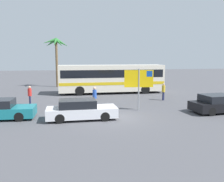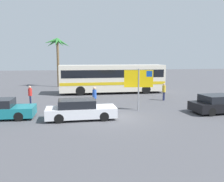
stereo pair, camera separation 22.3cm
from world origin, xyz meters
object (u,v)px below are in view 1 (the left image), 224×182
ferry_sign (139,80)px  pedestrian_crossing_lot (163,90)px  pedestrian_near_sign (95,96)px  pedestrian_by_bus (30,94)px  car_white (81,110)px  car_black (219,104)px  bus_front_coach (111,77)px

ferry_sign → pedestrian_crossing_lot: size_ratio=1.97×
pedestrian_near_sign → pedestrian_by_bus: bearing=176.0°
car_white → pedestrian_near_sign: (1.23, 2.90, 0.42)m
ferry_sign → pedestrian_by_bus: 9.38m
pedestrian_crossing_lot → pedestrian_near_sign: (-6.82, -2.85, 0.10)m
car_black → pedestrian_near_sign: bearing=159.0°
pedestrian_by_bus → car_white: bearing=-69.6°
car_black → bus_front_coach: bearing=114.8°
car_white → car_black: same height
car_black → pedestrian_by_bus: 15.15m
ferry_sign → bus_front_coach: bearing=101.3°
ferry_sign → pedestrian_crossing_lot: 5.37m
bus_front_coach → car_black: bearing=-60.4°
pedestrian_near_sign → pedestrian_crossing_lot: bearing=45.1°
bus_front_coach → pedestrian_crossing_lot: (4.05, -5.43, -0.83)m
pedestrian_near_sign → car_white: bearing=-90.5°
car_black → pedestrian_near_sign: 9.35m
pedestrian_crossing_lot → pedestrian_by_bus: pedestrian_by_bus is taller
car_black → car_white: bearing=176.8°
car_black → ferry_sign: bearing=159.0°
bus_front_coach → car_white: 11.93m
ferry_sign → pedestrian_near_sign: bearing=171.5°
pedestrian_by_bus → ferry_sign: bearing=-38.4°
bus_front_coach → pedestrian_crossing_lot: bus_front_coach is taller
pedestrian_near_sign → pedestrian_by_bus: size_ratio=1.08×
car_white → pedestrian_by_bus: (-4.02, 5.52, 0.33)m
pedestrian_crossing_lot → pedestrian_by_bus: 12.07m
pedestrian_crossing_lot → pedestrian_near_sign: pedestrian_near_sign is taller
ferry_sign → car_black: 6.12m
bus_front_coach → car_white: size_ratio=2.54×
bus_front_coach → ferry_sign: ferry_sign is taller
car_black → pedestrian_by_bus: pedestrian_by_bus is taller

